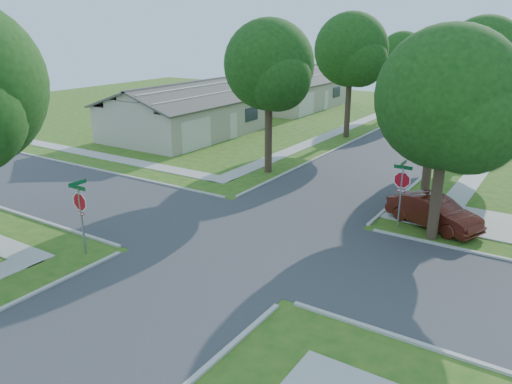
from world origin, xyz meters
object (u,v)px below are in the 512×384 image
at_px(stop_sign_sw, 80,205).
at_px(house_nw_far, 290,93).
at_px(tree_w_near, 270,69).
at_px(tree_ne_corner, 449,105).
at_px(tree_w_far, 403,58).
at_px(car_curb_west, 408,111).
at_px(tree_e_near, 438,88).
at_px(tree_e_far, 510,56).
at_px(car_driveway, 434,212).
at_px(stop_sign_ne, 402,183).
at_px(car_curb_east, 449,140).
at_px(house_nw_near, 188,116).
at_px(tree_e_mid, 484,61).
at_px(tree_w_mid, 352,53).

xyz_separation_m(stop_sign_sw, house_nw_far, (-11.29, 36.70, -0.51)).
xyz_separation_m(stop_sign_sw, tree_w_near, (0.06, 13.71, 4.08)).
relative_size(tree_w_near, tree_ne_corner, 1.04).
distance_m(stop_sign_sw, tree_w_far, 38.86).
distance_m(stop_sign_sw, car_curb_west, 37.40).
height_order(tree_e_near, tree_e_far, tree_e_far).
xyz_separation_m(tree_e_near, car_driveway, (1.25, -3.51, -4.95)).
height_order(tree_w_far, tree_ne_corner, tree_ne_corner).
height_order(house_nw_far, car_driveway, house_nw_far).
bearing_deg(tree_e_far, tree_e_near, -90.00).
bearing_deg(tree_w_far, tree_e_near, -69.39).
relative_size(stop_sign_ne, house_nw_far, 0.22).
relative_size(tree_ne_corner, car_curb_west, 2.00).
bearing_deg(house_nw_far, car_curb_east, -29.93).
distance_m(stop_sign_ne, house_nw_near, 23.12).
bearing_deg(car_curb_east, stop_sign_sw, -104.15).
distance_m(tree_e_far, car_curb_west, 9.68).
distance_m(tree_e_mid, car_curb_east, 5.73).
bearing_deg(tree_w_far, stop_sign_ne, -72.30).
bearing_deg(tree_e_mid, tree_w_far, 125.90).
distance_m(tree_w_near, house_nw_far, 26.05).
relative_size(house_nw_near, car_curb_west, 3.14).
xyz_separation_m(house_nw_near, house_nw_far, (0.00, 17.00, 0.00)).
distance_m(tree_w_mid, car_driveway, 19.68).
bearing_deg(tree_e_mid, car_curb_west, 124.36).
relative_size(tree_e_near, house_nw_far, 0.61).
distance_m(tree_e_near, tree_w_far, 26.71).
height_order(stop_sign_ne, tree_e_mid, tree_e_mid).
bearing_deg(stop_sign_ne, tree_w_near, 155.26).
relative_size(tree_e_far, car_driveway, 2.07).
height_order(tree_w_far, car_curb_west, tree_w_far).
bearing_deg(house_nw_near, tree_e_mid, 16.15).
bearing_deg(tree_e_mid, tree_ne_corner, -84.55).
xyz_separation_m(tree_w_mid, house_nw_far, (-11.35, 10.99, -4.97)).
relative_size(stop_sign_ne, car_curb_west, 0.69).
bearing_deg(car_driveway, tree_e_mid, 26.26).
relative_size(stop_sign_ne, tree_e_far, 0.34).
bearing_deg(car_driveway, stop_sign_sw, 155.30).
bearing_deg(tree_w_near, tree_w_mid, 89.98).
xyz_separation_m(tree_w_near, car_curb_east, (7.84, 11.94, -5.38)).
bearing_deg(tree_e_near, tree_e_mid, 89.97).
xyz_separation_m(tree_w_near, house_nw_near, (-11.35, 5.99, -4.60)).
distance_m(tree_e_near, tree_w_mid, 15.26).
bearing_deg(house_nw_far, tree_w_far, 10.05).
xyz_separation_m(tree_e_mid, tree_ne_corner, (1.60, -16.80, -0.66)).
bearing_deg(tree_ne_corner, house_nw_near, 154.23).
relative_size(stop_sign_sw, tree_e_near, 0.36).
bearing_deg(house_nw_near, stop_sign_ne, -26.46).
bearing_deg(house_nw_far, tree_w_mid, -44.07).
xyz_separation_m(stop_sign_ne, house_nw_near, (-20.69, 10.30, -0.51)).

